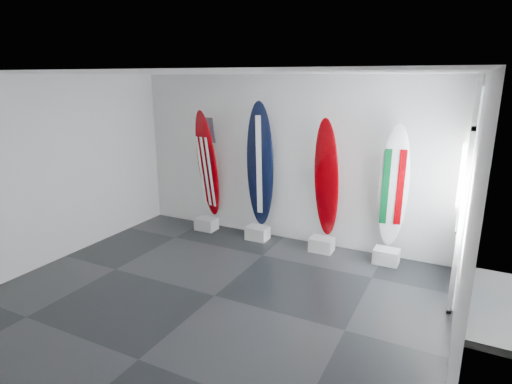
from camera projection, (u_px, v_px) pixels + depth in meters
The scene contains 16 objects.
floor at pixel (215, 296), 5.88m from camera, with size 6.00×6.00×0.00m, color black.
ceiling at pixel (208, 73), 5.09m from camera, with size 6.00×6.00×0.00m, color white.
wall_back at pixel (286, 160), 7.64m from camera, with size 6.00×6.00×0.00m, color silver.
wall_front at pixel (41, 267), 3.34m from camera, with size 6.00×6.00×0.00m, color silver.
wall_left at pixel (54, 170), 6.79m from camera, with size 5.00×5.00×0.00m, color silver.
wall_right at pixel (467, 228), 4.19m from camera, with size 5.00×5.00×0.00m, color silver.
display_block_usa at pixel (206, 224), 8.41m from camera, with size 0.40×0.30×0.24m, color silver.
surfboard_usa at pixel (207, 165), 8.18m from camera, with size 0.49×0.08×2.15m, color #850005.
display_block_navy at pixel (258, 233), 7.91m from camera, with size 0.40×0.30×0.24m, color silver.
surfboard_navy at pixel (260, 165), 7.66m from camera, with size 0.52×0.08×2.32m, color black.
display_block_swiss at pixel (322, 245), 7.37m from camera, with size 0.40×0.30×0.24m, color silver.
surfboard_swiss at pixel (326, 179), 7.15m from camera, with size 0.47×0.08×2.09m, color #850005.
display_block_italy at pixel (386, 256), 6.89m from camera, with size 0.40×0.30×0.24m, color silver.
surfboard_italy at pixel (393, 187), 6.67m from camera, with size 0.46×0.08×2.05m, color white.
wall_outlet at pixel (179, 203), 8.99m from camera, with size 0.09×0.02×0.13m, color silver.
glass_door at pixel (466, 197), 5.55m from camera, with size 0.12×1.16×2.85m, color white, non-canonical shape.
Camera 1 is at (2.90, -4.46, 2.95)m, focal length 29.57 mm.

